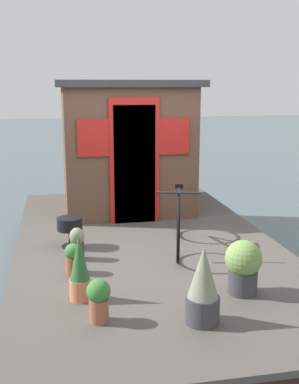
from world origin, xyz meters
The scene contains 11 objects.
ground_plane centered at (0.00, 0.00, 0.00)m, with size 60.00×60.00×0.00m, color #4C5B60.
houseboat_deck centered at (0.00, 0.00, 0.22)m, with size 5.95×3.28×0.44m.
houseboat_cabin centered at (1.87, 0.00, 1.47)m, with size 2.11×2.14×2.04m.
bicycle centered at (-0.29, -0.35, 0.81)m, with size 1.59×0.58×0.80m.
potted_plant_thyme centered at (-1.69, -0.62, 0.72)m, with size 0.36×0.36×0.53m.
potted_plant_rosemary centered at (-1.53, 0.92, 0.74)m, with size 0.20×0.20×0.63m.
potted_plant_succulent centered at (-2.18, -0.07, 0.76)m, with size 0.29×0.29×0.68m.
potted_plant_ivy centered at (-0.46, 0.90, 0.63)m, with size 0.17×0.17×0.38m.
potted_plant_lavender centered at (-1.99, 0.79, 0.65)m, with size 0.21×0.21×0.38m.
potted_plant_basil centered at (-0.87, 0.96, 0.61)m, with size 0.18×0.18×0.33m.
charcoal_grill centered at (-0.01, 0.97, 0.72)m, with size 0.31×0.31×0.38m.
Camera 1 is at (-5.70, 1.09, 2.41)m, focal length 44.34 mm.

